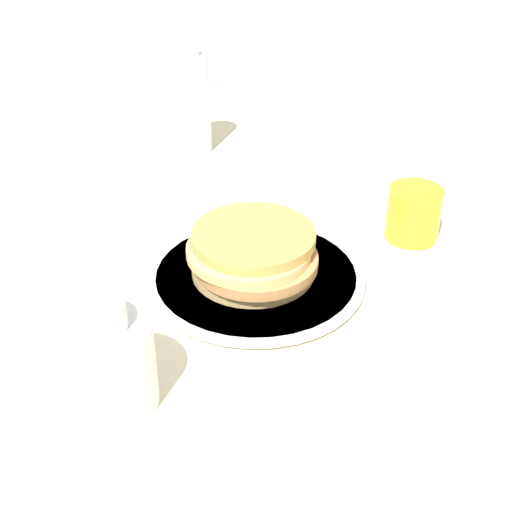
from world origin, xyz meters
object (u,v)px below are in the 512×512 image
plate (256,277)px  juice_glass (413,214)px  pancake_stack (253,254)px  water_bottle_near (193,103)px  cream_jug (104,362)px

plate → juice_glass: (0.16, 0.20, 0.03)m
pancake_stack → juice_glass: juice_glass is taller
water_bottle_near → cream_jug: bearing=-68.4°
water_bottle_near → plate: bearing=-49.3°
cream_jug → plate: bearing=80.8°
cream_jug → water_bottle_near: water_bottle_near is taller
plate → pancake_stack: size_ratio=1.66×
plate → cream_jug: bearing=-99.2°
plate → juice_glass: size_ratio=3.74×
pancake_stack → juice_glass: bearing=51.5°
juice_glass → water_bottle_near: size_ratio=0.40×
cream_jug → water_bottle_near: (-0.24, 0.60, 0.03)m
plate → juice_glass: 0.26m
plate → pancake_stack: (-0.00, -0.00, 0.03)m
cream_jug → water_bottle_near: 0.65m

